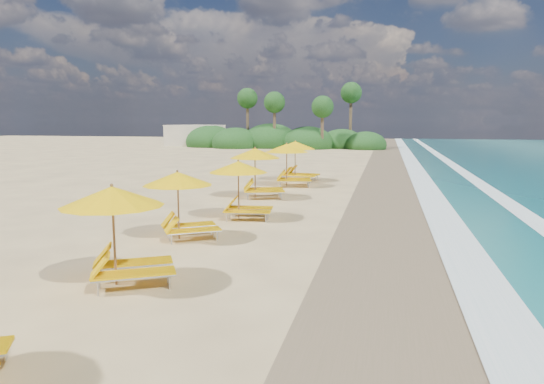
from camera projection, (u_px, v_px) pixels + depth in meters
name	position (u px, v px, depth m)	size (l,w,h in m)	color
ground	(272.00, 229.00, 15.57)	(160.00, 160.00, 0.00)	#D3B67C
wet_sand	(402.00, 236.00, 14.67)	(4.00, 160.00, 0.01)	#7B6349
surf_foam	(498.00, 240.00, 14.06)	(4.00, 160.00, 0.01)	white
station_2	(122.00, 228.00, 10.20)	(2.89, 2.89, 2.16)	olive
station_3	(184.00, 200.00, 14.20)	(2.76, 2.76, 2.03)	olive
station_4	(243.00, 186.00, 17.12)	(2.45, 2.32, 2.09)	olive
station_5	(259.00, 169.00, 21.69)	(2.88, 2.81, 2.28)	olive
station_6	(290.00, 162.00, 25.56)	(2.77, 2.65, 2.29)	olive
station_7	(298.00, 158.00, 27.81)	(2.72, 2.57, 2.32)	olive
treeline	(278.00, 140.00, 61.51)	(25.80, 8.80, 9.74)	#163D14
beach_building	(195.00, 135.00, 66.57)	(7.00, 5.00, 2.80)	beige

